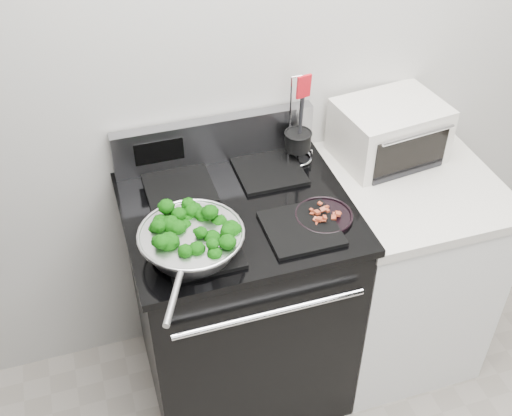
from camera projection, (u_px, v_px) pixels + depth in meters
name	position (u px, v px, depth m)	size (l,w,h in m)	color
back_wall	(290.00, 48.00, 2.28)	(4.00, 0.02, 2.70)	#B3B0AA
gas_range	(240.00, 298.00, 2.52)	(0.79, 0.69, 1.13)	black
counter	(396.00, 266.00, 2.69)	(0.62, 0.68, 0.92)	white
skillet	(191.00, 240.00, 2.02)	(0.34, 0.51, 0.07)	silver
broccoli_pile	(191.00, 235.00, 2.01)	(0.27, 0.27, 0.09)	black
bacon_plate	(324.00, 213.00, 2.17)	(0.20, 0.20, 0.04)	black
utensil_holder	(298.00, 145.00, 2.41)	(0.12, 0.12, 0.36)	silver
toaster_oven	(389.00, 131.00, 2.45)	(0.42, 0.34, 0.22)	beige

